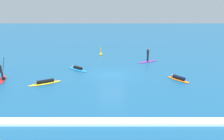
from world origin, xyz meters
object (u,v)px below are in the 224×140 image
surfer_on_blue_board (78,69)px  surfer_on_red_board (1,76)px  marker_buoy (101,54)px  surfer_on_purple_board (148,59)px  surfer_on_yellow_board (45,82)px  surfer_on_orange_board (179,78)px

surfer_on_blue_board → surfer_on_red_board: bearing=74.6°
marker_buoy → surfer_on_purple_board: bearing=-34.4°
surfer_on_red_board → marker_buoy: bearing=-46.3°
surfer_on_yellow_board → marker_buoy: bearing=-142.3°
surfer_on_orange_board → marker_buoy: bearing=-0.1°
surfer_on_blue_board → surfer_on_red_board: size_ratio=0.81×
surfer_on_purple_board → surfer_on_orange_board: bearing=-105.2°
surfer_on_purple_board → surfer_on_blue_board: bearing=174.9°
surfer_on_orange_board → surfer_on_red_board: 16.92m
surfer_on_purple_board → marker_buoy: bearing=115.9°
surfer_on_yellow_board → surfer_on_purple_board: bearing=-173.0°
surfer_on_yellow_board → marker_buoy: (4.60, 12.83, 0.03)m
surfer_on_yellow_board → surfer_on_blue_board: (2.36, 4.98, -0.01)m
surfer_on_red_board → marker_buoy: (9.00, 11.89, -0.28)m
surfer_on_orange_board → surfer_on_red_board: (-16.92, -0.23, 0.29)m
surfer_on_orange_board → marker_buoy: size_ratio=2.06×
surfer_on_purple_board → marker_buoy: (-5.97, 4.09, -0.22)m
surfer_on_blue_board → marker_buoy: size_ratio=2.11×
surfer_on_yellow_board → surfer_on_blue_board: surfer_on_blue_board is taller
marker_buoy → surfer_on_blue_board: bearing=-105.9°
surfer_on_orange_board → surfer_on_blue_board: surfer_on_orange_board is taller
surfer_on_purple_board → marker_buoy: 7.24m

